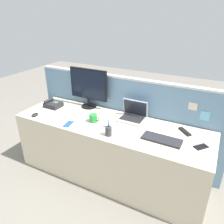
{
  "coord_description": "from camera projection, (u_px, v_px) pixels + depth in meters",
  "views": [
    {
      "loc": [
        1.03,
        -1.91,
        1.9
      ],
      "look_at": [
        0.0,
        0.05,
        0.85
      ],
      "focal_mm": 34.85,
      "sensor_mm": 36.0,
      "label": 1
    }
  ],
  "objects": [
    {
      "name": "coffee_mug",
      "position": [
        93.0,
        118.0,
        2.48
      ],
      "size": [
        0.13,
        0.09,
        0.09
      ],
      "color": "#238438",
      "rests_on": "desk"
    },
    {
      "name": "computer_mouse_right_hand",
      "position": [
        35.0,
        115.0,
        2.62
      ],
      "size": [
        0.07,
        0.11,
        0.03
      ],
      "primitive_type": "ellipsoid",
      "rotation": [
        0.0,
        0.0,
        0.11
      ],
      "color": "black",
      "rests_on": "desk"
    },
    {
      "name": "keyboard_main",
      "position": [
        162.0,
        139.0,
        2.13
      ],
      "size": [
        0.39,
        0.16,
        0.02
      ],
      "primitive_type": "cube",
      "rotation": [
        0.0,
        0.0,
        -0.02
      ],
      "color": "#232328",
      "rests_on": "desk"
    },
    {
      "name": "cell_phone_black_slab",
      "position": [
        201.0,
        147.0,
        2.03
      ],
      "size": [
        0.14,
        0.15,
        0.01
      ],
      "primitive_type": "cube",
      "rotation": [
        0.0,
        0.0,
        -0.7
      ],
      "color": "black",
      "rests_on": "desk"
    },
    {
      "name": "ground_plane",
      "position": [
        110.0,
        174.0,
        2.77
      ],
      "size": [
        10.0,
        10.0,
        0.0
      ],
      "primitive_type": "plane",
      "color": "slate"
    },
    {
      "name": "laptop",
      "position": [
        133.0,
        115.0,
        2.54
      ],
      "size": [
        0.3,
        0.25,
        0.22
      ],
      "color": "#B2B5BC",
      "rests_on": "desk"
    },
    {
      "name": "pen_cup",
      "position": [
        108.0,
        131.0,
        2.2
      ],
      "size": [
        0.07,
        0.07,
        0.18
      ],
      "color": "#333338",
      "rests_on": "desk"
    },
    {
      "name": "cell_phone_blue_case",
      "position": [
        68.0,
        124.0,
        2.44
      ],
      "size": [
        0.09,
        0.15,
        0.01
      ],
      "primitive_type": "cube",
      "rotation": [
        0.0,
        0.0,
        0.18
      ],
      "color": "blue",
      "rests_on": "desk"
    },
    {
      "name": "tv_remote",
      "position": [
        185.0,
        131.0,
        2.27
      ],
      "size": [
        0.15,
        0.15,
        0.02
      ],
      "primitive_type": "cube",
      "rotation": [
        0.0,
        0.0,
        0.79
      ],
      "color": "black",
      "rests_on": "desk"
    },
    {
      "name": "cubicle_divider",
      "position": [
        124.0,
        120.0,
        2.83
      ],
      "size": [
        2.5,
        0.07,
        1.17
      ],
      "color": "#6084A3",
      "rests_on": "ground_plane"
    },
    {
      "name": "desk_phone",
      "position": [
        53.0,
        104.0,
        2.86
      ],
      "size": [
        0.21,
        0.17,
        0.1
      ],
      "color": "#232328",
      "rests_on": "desk"
    },
    {
      "name": "computer_mouse_left_hand",
      "position": [
        107.0,
        124.0,
        2.4
      ],
      "size": [
        0.07,
        0.11,
        0.03
      ],
      "primitive_type": "ellipsoid",
      "rotation": [
        0.0,
        0.0,
        -0.14
      ],
      "color": "#9EA0A8",
      "rests_on": "desk"
    },
    {
      "name": "desk",
      "position": [
        110.0,
        150.0,
        2.62
      ],
      "size": [
        2.25,
        0.7,
        0.73
      ],
      "primitive_type": "cube",
      "color": "beige",
      "rests_on": "ground_plane"
    },
    {
      "name": "desktop_monitor",
      "position": [
        88.0,
        86.0,
        2.76
      ],
      "size": [
        0.53,
        0.2,
        0.51
      ],
      "color": "black",
      "rests_on": "desk"
    },
    {
      "name": "cell_phone_silver_slab",
      "position": [
        52.0,
        116.0,
        2.62
      ],
      "size": [
        0.1,
        0.14,
        0.01
      ],
      "primitive_type": "cube",
      "rotation": [
        0.0,
        0.0,
        -0.36
      ],
      "color": "#B7BAC1",
      "rests_on": "desk"
    }
  ]
}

